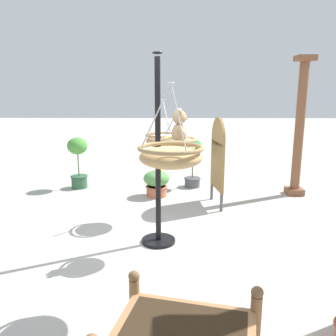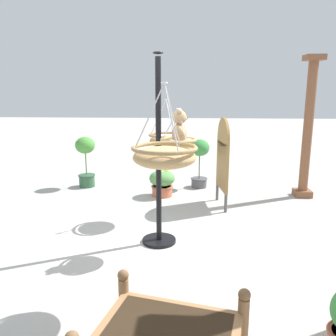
% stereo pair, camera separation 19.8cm
% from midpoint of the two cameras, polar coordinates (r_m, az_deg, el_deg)
% --- Properties ---
extents(ground_plane, '(40.00, 40.00, 0.00)m').
position_cam_midpoint_polar(ground_plane, '(4.53, -2.35, -12.82)').
color(ground_plane, '#ADAAA3').
extents(display_pole_central, '(0.44, 0.44, 2.39)m').
position_cam_midpoint_polar(display_pole_central, '(4.41, -2.91, -3.33)').
color(display_pole_central, black).
rests_on(display_pole_central, ground).
extents(hanging_basket_with_teddy, '(0.44, 0.44, 0.54)m').
position_cam_midpoint_polar(hanging_basket_with_teddy, '(4.13, 0.34, 3.76)').
color(hanging_basket_with_teddy, tan).
extents(teddy_bear, '(0.29, 0.26, 0.42)m').
position_cam_midpoint_polar(teddy_bear, '(4.10, 0.65, 6.31)').
color(teddy_bear, tan).
extents(hanging_basket_left_high, '(0.53, 0.53, 0.71)m').
position_cam_midpoint_polar(hanging_basket_left_high, '(5.18, -1.95, 4.62)').
color(hanging_basket_left_high, '#A37F51').
extents(hanging_basket_right_low, '(0.58, 0.58, 0.73)m').
position_cam_midpoint_polar(hanging_basket_right_low, '(3.02, -1.43, 2.04)').
color(hanging_basket_right_low, tan).
extents(greenhouse_pillar_left, '(0.32, 0.32, 2.54)m').
position_cam_midpoint_polar(greenhouse_pillar_left, '(6.81, 19.95, 5.83)').
color(greenhouse_pillar_left, brown).
rests_on(greenhouse_pillar_left, ground).
extents(potted_plant_flowering_red, '(0.48, 0.48, 0.51)m').
position_cam_midpoint_polar(potted_plant_flowering_red, '(6.48, -2.78, -2.36)').
color(potted_plant_flowering_red, '#BC6042').
rests_on(potted_plant_flowering_red, ground).
extents(potted_plant_bushy_green, '(0.39, 0.39, 1.03)m').
position_cam_midpoint_polar(potted_plant_bushy_green, '(7.20, -15.30, 1.46)').
color(potted_plant_bushy_green, '#2D5638').
rests_on(potted_plant_bushy_green, ground).
extents(potted_plant_small_succulent, '(0.39, 0.39, 0.98)m').
position_cam_midpoint_polar(potted_plant_small_succulent, '(7.02, 3.26, 1.59)').
color(potted_plant_small_succulent, '#4C4C51').
rests_on(potted_plant_small_succulent, ground).
extents(display_sign_board, '(0.72, 0.14, 1.51)m').
position_cam_midpoint_polar(display_sign_board, '(5.87, 7.19, 2.20)').
color(display_sign_board, olive).
rests_on(display_sign_board, ground).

